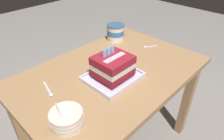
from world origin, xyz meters
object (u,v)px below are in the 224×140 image
object	(u,v)px
foil_tray	(113,77)
ice_cream_tub	(116,32)
birthday_cake	(113,66)
bowl_stack	(67,118)
serving_spoon_by_bowls	(147,47)
serving_spoon_near_tray	(50,92)

from	to	relation	value
foil_tray	ice_cream_tub	world-z (taller)	ice_cream_tub
birthday_cake	bowl_stack	distance (m)	0.40
serving_spoon_by_bowls	serving_spoon_near_tray	bearing A→B (deg)	175.40
foil_tray	birthday_cake	xyz separation A→B (m)	(-0.00, 0.00, 0.08)
ice_cream_tub	serving_spoon_near_tray	size ratio (longest dim) A/B	0.92
serving_spoon_by_bowls	foil_tray	bearing A→B (deg)	-169.34
foil_tray	serving_spoon_near_tray	bearing A→B (deg)	155.57
foil_tray	serving_spoon_by_bowls	distance (m)	0.46
foil_tray	ice_cream_tub	size ratio (longest dim) A/B	2.23
bowl_stack	serving_spoon_near_tray	world-z (taller)	bowl_stack
ice_cream_tub	foil_tray	bearing A→B (deg)	-138.71
foil_tray	birthday_cake	size ratio (longest dim) A/B	1.57
foil_tray	bowl_stack	world-z (taller)	bowl_stack
birthday_cake	bowl_stack	bearing A→B (deg)	-166.53
bowl_stack	ice_cream_tub	world-z (taller)	ice_cream_tub
birthday_cake	ice_cream_tub	bearing A→B (deg)	41.27
foil_tray	bowl_stack	distance (m)	0.39
birthday_cake	ice_cream_tub	xyz separation A→B (m)	(0.39, 0.34, -0.02)
serving_spoon_near_tray	serving_spoon_by_bowls	size ratio (longest dim) A/B	1.34
ice_cream_tub	birthday_cake	bearing A→B (deg)	-138.73
bowl_stack	serving_spoon_near_tray	distance (m)	0.25
serving_spoon_near_tray	serving_spoon_by_bowls	distance (m)	0.78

